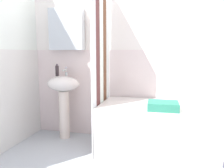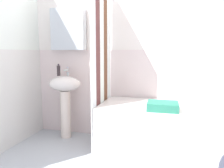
# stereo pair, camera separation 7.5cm
# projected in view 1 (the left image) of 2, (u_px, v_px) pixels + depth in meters

# --- Properties ---
(wall_back_tiled) EXTENTS (3.60, 0.18, 2.40)m
(wall_back_tiled) POSITION_uv_depth(u_px,v_px,m) (139.00, 54.00, 2.91)
(wall_back_tiled) COLOR white
(wall_back_tiled) RESTS_ON ground_plane
(sink) EXTENTS (0.44, 0.34, 0.85)m
(sink) POSITION_uv_depth(u_px,v_px,m) (64.00, 93.00, 2.98)
(sink) COLOR silver
(sink) RESTS_ON ground_plane
(faucet) EXTENTS (0.03, 0.12, 0.12)m
(faucet) POSITION_uv_depth(u_px,v_px,m) (66.00, 71.00, 3.02)
(faucet) COLOR silver
(faucet) RESTS_ON sink
(soap_dispenser) EXTENTS (0.05, 0.05, 0.16)m
(soap_dispenser) POSITION_uv_depth(u_px,v_px,m) (57.00, 71.00, 2.99)
(soap_dispenser) COLOR #2E2528
(soap_dispenser) RESTS_ON sink
(bathtub) EXTENTS (1.58, 0.72, 0.57)m
(bathtub) POSITION_uv_depth(u_px,v_px,m) (169.00, 130.00, 2.55)
(bathtub) COLOR white
(bathtub) RESTS_ON ground_plane
(shower_curtain) EXTENTS (0.01, 0.72, 2.00)m
(shower_curtain) POSITION_uv_depth(u_px,v_px,m) (101.00, 66.00, 2.63)
(shower_curtain) COLOR white
(shower_curtain) RESTS_ON ground_plane
(body_wash_bottle) EXTENTS (0.04, 0.04, 0.14)m
(body_wash_bottle) POSITION_uv_depth(u_px,v_px,m) (221.00, 97.00, 2.62)
(body_wash_bottle) COLOR #2758A4
(body_wash_bottle) RESTS_ON bathtub
(towel_folded) EXTENTS (0.32, 0.27, 0.08)m
(towel_folded) POSITION_uv_depth(u_px,v_px,m) (163.00, 106.00, 2.31)
(towel_folded) COLOR #2B7860
(towel_folded) RESTS_ON bathtub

